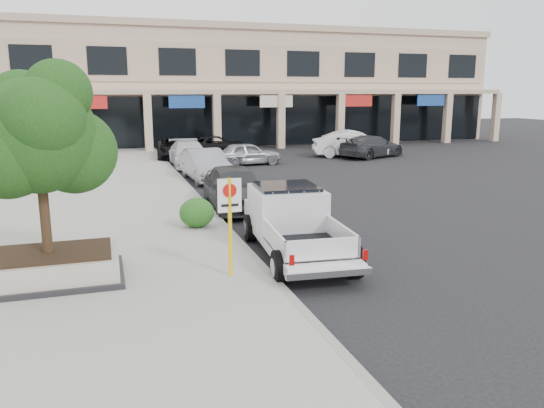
{
  "coord_description": "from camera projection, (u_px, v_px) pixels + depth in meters",
  "views": [
    {
      "loc": [
        -5.09,
        -12.03,
        4.37
      ],
      "look_at": [
        -0.8,
        1.5,
        1.34
      ],
      "focal_mm": 35.0,
      "sensor_mm": 36.0,
      "label": 1
    }
  ],
  "objects": [
    {
      "name": "curb_car_a",
      "position": [
        235.0,
        187.0,
        19.91
      ],
      "size": [
        2.14,
        4.91,
        1.65
      ],
      "primitive_type": "imported",
      "rotation": [
        0.0,
        0.0,
        -0.04
      ],
      "color": "#2F3134",
      "rests_on": "ground"
    },
    {
      "name": "hedge",
      "position": [
        197.0,
        213.0,
        16.66
      ],
      "size": [
        1.1,
        0.99,
        0.93
      ],
      "primitive_type": "ellipsoid",
      "color": "#1A4A15",
      "rests_on": "sidewalk"
    },
    {
      "name": "lot_car_c",
      "position": [
        372.0,
        146.0,
        35.37
      ],
      "size": [
        5.52,
        3.98,
        1.48
      ],
      "primitive_type": "imported",
      "rotation": [
        0.0,
        0.0,
        1.99
      ],
      "color": "#2C2E31",
      "rests_on": "ground"
    },
    {
      "name": "planter",
      "position": [
        50.0,
        267.0,
        11.98
      ],
      "size": [
        3.2,
        2.2,
        0.68
      ],
      "color": "black",
      "rests_on": "sidewalk"
    },
    {
      "name": "planter_tree",
      "position": [
        45.0,
        136.0,
        11.55
      ],
      "size": [
        2.9,
        2.55,
        4.0
      ],
      "color": "black",
      "rests_on": "planter"
    },
    {
      "name": "lot_car_b",
      "position": [
        350.0,
        145.0,
        35.7
      ],
      "size": [
        5.21,
        2.9,
        1.63
      ],
      "primitive_type": "imported",
      "rotation": [
        0.0,
        0.0,
        1.32
      ],
      "color": "silver",
      "rests_on": "ground"
    },
    {
      "name": "curb_car_b",
      "position": [
        206.0,
        165.0,
        26.19
      ],
      "size": [
        1.94,
        4.82,
        1.56
      ],
      "primitive_type": "imported",
      "rotation": [
        0.0,
        0.0,
        0.06
      ],
      "color": "gray",
      "rests_on": "ground"
    },
    {
      "name": "sidewalk",
      "position": [
        96.0,
        223.0,
        17.58
      ],
      "size": [
        8.0,
        52.0,
        0.15
      ],
      "primitive_type": "cube",
      "color": "gray",
      "rests_on": "ground"
    },
    {
      "name": "pickup_truck",
      "position": [
        296.0,
        224.0,
        14.08
      ],
      "size": [
        2.57,
        5.84,
        1.79
      ],
      "primitive_type": null,
      "rotation": [
        0.0,
        0.0,
        -0.08
      ],
      "color": "white",
      "rests_on": "ground"
    },
    {
      "name": "curb_car_d",
      "position": [
        177.0,
        148.0,
        34.56
      ],
      "size": [
        3.01,
        5.47,
        1.45
      ],
      "primitive_type": "imported",
      "rotation": [
        0.0,
        0.0,
        -0.12
      ],
      "color": "black",
      "rests_on": "ground"
    },
    {
      "name": "ground",
      "position": [
        319.0,
        264.0,
        13.63
      ],
      "size": [
        120.0,
        120.0,
        0.0
      ],
      "primitive_type": "plane",
      "color": "black",
      "rests_on": "ground"
    },
    {
      "name": "strip_mall",
      "position": [
        256.0,
        86.0,
        46.63
      ],
      "size": [
        40.55,
        12.43,
        9.5
      ],
      "color": "#CFA891",
      "rests_on": "ground"
    },
    {
      "name": "lot_car_f",
      "position": [
        353.0,
        140.0,
        39.85
      ],
      "size": [
        4.64,
        2.01,
        1.49
      ],
      "primitive_type": "imported",
      "rotation": [
        0.0,
        0.0,
        1.47
      ],
      "color": "silver",
      "rests_on": "ground"
    },
    {
      "name": "lot_car_a",
      "position": [
        248.0,
        154.0,
        31.82
      ],
      "size": [
        4.12,
        1.94,
        1.36
      ],
      "primitive_type": "imported",
      "rotation": [
        0.0,
        0.0,
        1.66
      ],
      "color": "#9B9DA2",
      "rests_on": "ground"
    },
    {
      "name": "curb_car_c",
      "position": [
        189.0,
        154.0,
        31.2
      ],
      "size": [
        2.15,
        5.12,
        1.48
      ],
      "primitive_type": "imported",
      "rotation": [
        0.0,
        0.0,
        -0.02
      ],
      "color": "silver",
      "rests_on": "ground"
    },
    {
      "name": "curb",
      "position": [
        214.0,
        215.0,
        18.75
      ],
      "size": [
        0.2,
        52.0,
        0.15
      ],
      "primitive_type": "cube",
      "color": "gray",
      "rests_on": "ground"
    },
    {
      "name": "no_parking_sign",
      "position": [
        230.0,
        213.0,
        12.09
      ],
      "size": [
        0.55,
        0.09,
        2.3
      ],
      "color": "yellow",
      "rests_on": "sidewalk"
    },
    {
      "name": "lot_car_e",
      "position": [
        358.0,
        144.0,
        37.77
      ],
      "size": [
        4.18,
        2.01,
        1.38
      ],
      "primitive_type": "imported",
      "rotation": [
        0.0,
        0.0,
        1.67
      ],
      "color": "#9C9EA4",
      "rests_on": "ground"
    },
    {
      "name": "lot_car_d",
      "position": [
        217.0,
        146.0,
        35.96
      ],
      "size": [
        5.28,
        2.94,
        1.4
      ],
      "primitive_type": "imported",
      "rotation": [
        0.0,
        0.0,
        1.44
      ],
      "color": "black",
      "rests_on": "ground"
    }
  ]
}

